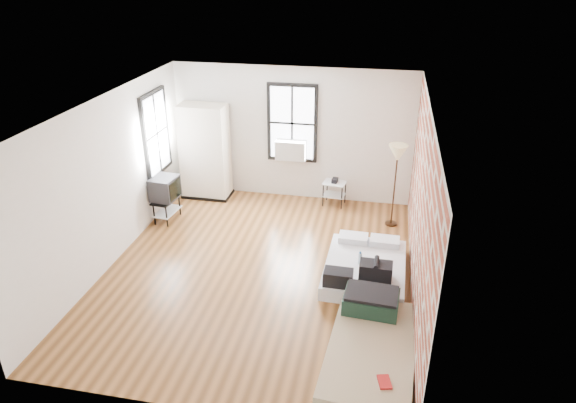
% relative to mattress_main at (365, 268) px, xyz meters
% --- Properties ---
extents(ground, '(6.00, 6.00, 0.00)m').
position_rel_mattress_main_xyz_m(ground, '(-1.74, -0.17, -0.15)').
color(ground, '#553316').
rests_on(ground, ground).
extents(room_shell, '(5.02, 6.02, 2.80)m').
position_rel_mattress_main_xyz_m(room_shell, '(-1.51, 0.20, 1.58)').
color(room_shell, silver).
rests_on(room_shell, ground).
extents(mattress_main, '(1.31, 1.76, 0.56)m').
position_rel_mattress_main_xyz_m(mattress_main, '(0.00, 0.00, 0.00)').
color(mattress_main, white).
rests_on(mattress_main, ground).
extents(mattress_bare, '(1.25, 2.18, 0.45)m').
position_rel_mattress_main_xyz_m(mattress_bare, '(0.19, -1.68, -0.02)').
color(mattress_bare, tan).
rests_on(mattress_bare, ground).
extents(wardrobe, '(1.03, 0.60, 2.02)m').
position_rel_mattress_main_xyz_m(wardrobe, '(-3.56, 2.48, 0.86)').
color(wardrobe, black).
rests_on(wardrobe, ground).
extents(side_table, '(0.50, 0.42, 0.60)m').
position_rel_mattress_main_xyz_m(side_table, '(-0.80, 2.55, 0.25)').
color(side_table, black).
rests_on(side_table, ground).
extents(floor_lamp, '(0.35, 0.35, 1.64)m').
position_rel_mattress_main_xyz_m(floor_lamp, '(0.40, 1.90, 1.25)').
color(floor_lamp, black).
rests_on(floor_lamp, ground).
extents(tv_stand, '(0.50, 0.67, 0.91)m').
position_rel_mattress_main_xyz_m(tv_stand, '(-3.96, 1.23, 0.49)').
color(tv_stand, black).
rests_on(tv_stand, ground).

